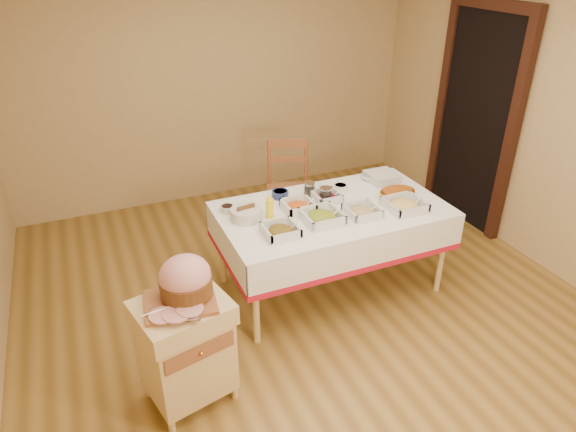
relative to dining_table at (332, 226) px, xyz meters
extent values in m
plane|color=olive|center=(-0.30, -0.30, -0.60)|extent=(5.00, 5.00, 0.00)
plane|color=tan|center=(-0.30, 2.20, 0.70)|extent=(4.50, 0.00, 4.50)
plane|color=tan|center=(1.95, -0.30, 0.70)|extent=(0.00, 5.00, 5.00)
cube|color=black|center=(1.91, 0.60, 0.45)|extent=(0.06, 0.90, 2.10)
cube|color=#321710|center=(1.89, 0.10, 0.45)|extent=(0.08, 0.10, 2.10)
cube|color=#321710|center=(1.89, 1.10, 0.45)|extent=(0.08, 0.10, 2.10)
cube|color=#321710|center=(1.89, 0.60, 1.55)|extent=(0.08, 1.10, 0.10)
cube|color=#DEBD7A|center=(0.00, 0.00, 0.13)|extent=(1.80, 1.00, 0.04)
cylinder|color=#DEBD7A|center=(-0.82, -0.42, -0.24)|extent=(0.05, 0.05, 0.71)
cylinder|color=#DEBD7A|center=(-0.82, 0.42, -0.24)|extent=(0.05, 0.05, 0.71)
cylinder|color=#DEBD7A|center=(0.82, -0.42, -0.24)|extent=(0.05, 0.05, 0.71)
cylinder|color=#DEBD7A|center=(0.82, 0.42, -0.24)|extent=(0.05, 0.05, 0.71)
cube|color=white|center=(0.00, 0.00, 0.16)|extent=(1.82, 1.02, 0.01)
cube|color=#DEBD7A|center=(-1.40, -0.74, -0.24)|extent=(0.58, 0.51, 0.54)
cube|color=#DEBD7A|center=(-1.40, -0.74, 0.09)|extent=(0.62, 0.56, 0.13)
cube|color=#955631|center=(-1.40, -0.95, -0.06)|extent=(0.44, 0.11, 0.11)
sphere|color=gold|center=(-1.40, -0.96, -0.06)|extent=(0.03, 0.03, 0.03)
cylinder|color=#DEBD7A|center=(-1.62, -0.92, -0.55)|extent=(0.04, 0.04, 0.09)
cylinder|color=#DEBD7A|center=(-1.62, -0.56, -0.55)|extent=(0.04, 0.04, 0.09)
cylinder|color=#DEBD7A|center=(-1.17, -0.92, -0.55)|extent=(0.04, 0.04, 0.09)
cylinder|color=#DEBD7A|center=(-1.17, -0.56, -0.55)|extent=(0.04, 0.04, 0.09)
cube|color=#955631|center=(0.04, 0.96, -0.12)|extent=(0.54, 0.52, 0.03)
cylinder|color=#955631|center=(-0.20, 0.84, -0.37)|extent=(0.04, 0.04, 0.46)
cylinder|color=#955631|center=(-0.08, 1.19, -0.37)|extent=(0.04, 0.04, 0.46)
cylinder|color=#955631|center=(0.15, 0.73, -0.37)|extent=(0.04, 0.04, 0.46)
cylinder|color=#955631|center=(0.27, 1.08, -0.37)|extent=(0.04, 0.04, 0.46)
cylinder|color=#955631|center=(-0.08, 1.19, 0.11)|extent=(0.04, 0.04, 0.49)
cylinder|color=#955631|center=(0.27, 1.08, 0.11)|extent=(0.04, 0.04, 0.49)
cube|color=#955631|center=(0.09, 1.13, 0.31)|extent=(0.38, 0.15, 0.09)
cube|color=#955631|center=(-1.40, -0.74, 0.17)|extent=(0.41, 0.33, 0.03)
ellipsoid|color=#DB938E|center=(-1.35, -0.70, 0.32)|extent=(0.31, 0.28, 0.26)
cylinder|color=#5C3515|center=(-1.35, -0.70, 0.25)|extent=(0.31, 0.31, 0.10)
cube|color=silver|center=(-1.45, -0.90, 0.19)|extent=(0.26, 0.12, 0.00)
cylinder|color=silver|center=(-1.48, -0.79, 0.20)|extent=(0.30, 0.09, 0.01)
cube|color=silver|center=(-0.54, -0.22, 0.17)|extent=(0.24, 0.24, 0.02)
ellipsoid|color=#9E1A12|center=(-0.54, -0.22, 0.19)|extent=(0.19, 0.19, 0.07)
cylinder|color=silver|center=(-0.49, -0.25, 0.20)|extent=(0.15, 0.01, 0.11)
cube|color=silver|center=(-0.18, -0.16, 0.17)|extent=(0.29, 0.29, 0.02)
ellipsoid|color=#C19418|center=(-0.18, -0.16, 0.20)|extent=(0.22, 0.22, 0.08)
cylinder|color=silver|center=(-0.11, -0.19, 0.20)|extent=(0.16, 0.01, 0.12)
cube|color=silver|center=(0.16, -0.20, 0.17)|extent=(0.25, 0.25, 0.01)
ellipsoid|color=tan|center=(0.16, -0.20, 0.19)|extent=(0.19, 0.19, 0.07)
cylinder|color=silver|center=(0.21, -0.22, 0.19)|extent=(0.14, 0.01, 0.10)
cube|color=silver|center=(0.52, -0.24, 0.17)|extent=(0.29, 0.29, 0.02)
ellipsoid|color=#DFBC6A|center=(0.52, -0.24, 0.20)|extent=(0.22, 0.22, 0.08)
cylinder|color=silver|center=(0.58, -0.27, 0.20)|extent=(0.15, 0.01, 0.11)
cube|color=silver|center=(-0.27, 0.08, 0.17)|extent=(0.23, 0.23, 0.02)
ellipsoid|color=#D85210|center=(-0.27, 0.08, 0.19)|extent=(0.18, 0.18, 0.06)
cylinder|color=silver|center=(-0.22, 0.05, 0.20)|extent=(0.15, 0.01, 0.11)
cube|color=silver|center=(0.02, 0.15, 0.17)|extent=(0.21, 0.21, 0.01)
ellipsoid|color=maroon|center=(0.02, 0.15, 0.19)|extent=(0.16, 0.16, 0.06)
cylinder|color=silver|center=(0.07, 0.13, 0.20)|extent=(0.14, 0.01, 0.10)
cylinder|color=silver|center=(-0.79, 0.27, 0.19)|extent=(0.11, 0.11, 0.05)
cylinder|color=black|center=(-0.79, 0.27, 0.20)|extent=(0.09, 0.09, 0.02)
cylinder|color=navy|center=(-0.31, 0.35, 0.19)|extent=(0.14, 0.14, 0.06)
cylinder|color=maroon|center=(-0.31, 0.35, 0.21)|extent=(0.11, 0.11, 0.02)
cylinder|color=silver|center=(0.21, 0.25, 0.19)|extent=(0.12, 0.12, 0.06)
cylinder|color=#D85210|center=(0.21, 0.25, 0.21)|extent=(0.10, 0.10, 0.02)
imported|color=silver|center=(0.02, 0.38, 0.18)|extent=(0.14, 0.14, 0.04)
imported|color=silver|center=(0.57, 0.36, 0.19)|extent=(0.21, 0.21, 0.05)
cylinder|color=silver|center=(-0.07, 0.28, 0.22)|extent=(0.09, 0.09, 0.11)
cylinder|color=silver|center=(-0.07, 0.28, 0.28)|extent=(0.09, 0.09, 0.01)
cylinder|color=black|center=(-0.07, 0.28, 0.20)|extent=(0.08, 0.08, 0.08)
cylinder|color=silver|center=(0.00, 0.13, 0.22)|extent=(0.09, 0.09, 0.11)
cylinder|color=silver|center=(0.00, 0.13, 0.28)|extent=(0.10, 0.10, 0.01)
cylinder|color=black|center=(0.00, 0.13, 0.20)|extent=(0.08, 0.08, 0.08)
cylinder|color=yellow|center=(-0.52, 0.06, 0.24)|extent=(0.06, 0.06, 0.16)
cone|color=yellow|center=(-0.52, 0.06, 0.34)|extent=(0.04, 0.04, 0.04)
cylinder|color=beige|center=(-0.70, 0.10, 0.21)|extent=(0.24, 0.24, 0.09)
cube|color=silver|center=(0.65, 0.30, 0.17)|extent=(0.25, 0.25, 0.01)
cube|color=silver|center=(0.65, 0.30, 0.18)|extent=(0.25, 0.25, 0.01)
cube|color=silver|center=(0.65, 0.30, 0.20)|extent=(0.25, 0.25, 0.01)
cube|color=silver|center=(0.65, 0.30, 0.22)|extent=(0.25, 0.25, 0.01)
cube|color=silver|center=(0.65, 0.30, 0.23)|extent=(0.25, 0.25, 0.01)
ellipsoid|color=gold|center=(0.63, 0.01, 0.18)|extent=(0.32, 0.23, 0.03)
ellipsoid|color=#A24C11|center=(0.63, 0.01, 0.19)|extent=(0.27, 0.19, 0.03)
camera|label=1|loc=(-1.77, -3.22, 2.06)|focal=32.00mm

